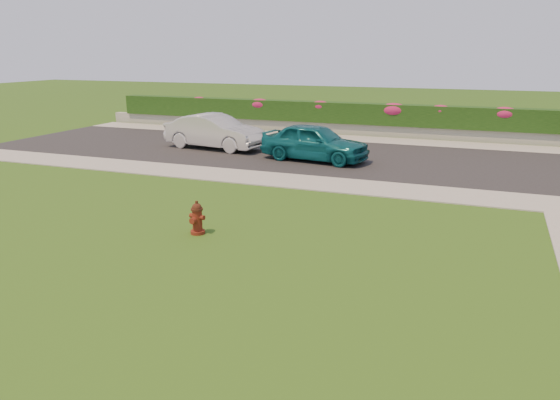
% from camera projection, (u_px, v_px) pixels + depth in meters
% --- Properties ---
extents(ground, '(120.00, 120.00, 0.00)m').
position_uv_depth(ground, '(225.00, 293.00, 10.30)').
color(ground, black).
rests_on(ground, ground).
extents(street_far, '(26.00, 8.00, 0.04)m').
position_uv_depth(street_far, '(266.00, 151.00, 24.62)').
color(street_far, black).
rests_on(street_far, ground).
extents(sidewalk_far, '(24.00, 2.00, 0.04)m').
position_uv_depth(sidewalk_far, '(190.00, 172.00, 20.48)').
color(sidewalk_far, gray).
rests_on(sidewalk_far, ground).
extents(sidewalk_beyond, '(34.00, 2.00, 0.04)m').
position_uv_depth(sidewalk_beyond, '(376.00, 140.00, 27.73)').
color(sidewalk_beyond, gray).
rests_on(sidewalk_beyond, ground).
extents(retaining_wall, '(34.00, 0.40, 0.60)m').
position_uv_depth(retaining_wall, '(382.00, 131.00, 29.00)').
color(retaining_wall, gray).
rests_on(retaining_wall, ground).
extents(hedge, '(32.00, 0.90, 1.10)m').
position_uv_depth(hedge, '(383.00, 114.00, 28.86)').
color(hedge, black).
rests_on(hedge, retaining_wall).
extents(fire_hydrant, '(0.44, 0.41, 0.85)m').
position_uv_depth(fire_hydrant, '(197.00, 218.00, 13.54)').
color(fire_hydrant, '#4D180C').
rests_on(fire_hydrant, ground).
extents(sedan_teal, '(4.68, 2.43, 1.52)m').
position_uv_depth(sedan_teal, '(315.00, 142.00, 22.32)').
color(sedan_teal, '#0C535D').
rests_on(sedan_teal, street_far).
extents(sedan_silver, '(4.92, 2.29, 1.56)m').
position_uv_depth(sedan_silver, '(215.00, 132.00, 25.06)').
color(sedan_silver, '#B9BCC1').
rests_on(sedan_silver, street_far).
extents(flower_clump_a, '(1.02, 0.66, 0.51)m').
position_uv_depth(flower_clump_a, '(199.00, 101.00, 32.52)').
color(flower_clump_a, '#B91F67').
rests_on(flower_clump_a, hedge).
extents(flower_clump_b, '(1.28, 0.82, 0.64)m').
position_uv_depth(flower_clump_b, '(260.00, 104.00, 31.16)').
color(flower_clump_b, '#B91F67').
rests_on(flower_clump_b, hedge).
extents(flower_clump_c, '(1.16, 0.75, 0.58)m').
position_uv_depth(flower_clump_c, '(320.00, 106.00, 29.89)').
color(flower_clump_c, '#B91F67').
rests_on(flower_clump_c, hedge).
extents(flower_clump_d, '(1.43, 0.92, 0.71)m').
position_uv_depth(flower_clump_d, '(394.00, 110.00, 28.51)').
color(flower_clump_d, '#B91F67').
rests_on(flower_clump_d, hedge).
extents(flower_clump_e, '(1.11, 0.72, 0.56)m').
position_uv_depth(flower_clump_e, '(441.00, 110.00, 27.67)').
color(flower_clump_e, '#B91F67').
rests_on(flower_clump_e, hedge).
extents(flower_clump_f, '(1.30, 0.84, 0.65)m').
position_uv_depth(flower_clump_f, '(504.00, 114.00, 26.63)').
color(flower_clump_f, '#B91F67').
rests_on(flower_clump_f, hedge).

